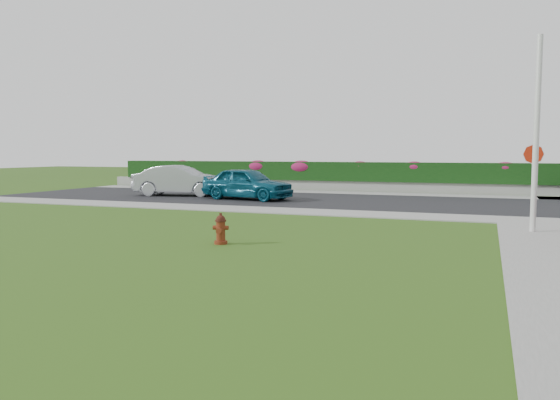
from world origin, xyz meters
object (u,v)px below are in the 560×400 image
at_px(utility_pole, 536,135).
at_px(sedan_silver, 180,181).
at_px(fire_hydrant, 221,229).
at_px(sedan_teal, 247,183).
at_px(stop_sign, 533,163).

bearing_deg(utility_pole, sedan_silver, 154.63).
xyz_separation_m(fire_hydrant, sedan_silver, (-8.65, 12.41, 0.45)).
bearing_deg(sedan_teal, fire_hydrant, -148.84).
bearing_deg(sedan_silver, fire_hydrant, -155.87).
xyz_separation_m(fire_hydrant, sedan_teal, (-4.51, 11.58, 0.43)).
relative_size(utility_pole, stop_sign, 2.15).
distance_m(sedan_teal, utility_pole, 13.79).
distance_m(fire_hydrant, stop_sign, 11.57).
height_order(fire_hydrant, sedan_silver, sedan_silver).
height_order(utility_pole, stop_sign, utility_pole).
relative_size(sedan_teal, utility_pole, 0.81).
bearing_deg(fire_hydrant, utility_pole, 21.29).
relative_size(sedan_teal, stop_sign, 1.74).
xyz_separation_m(sedan_teal, sedan_silver, (-4.14, 0.83, 0.02)).
distance_m(sedan_silver, stop_sign, 16.69).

